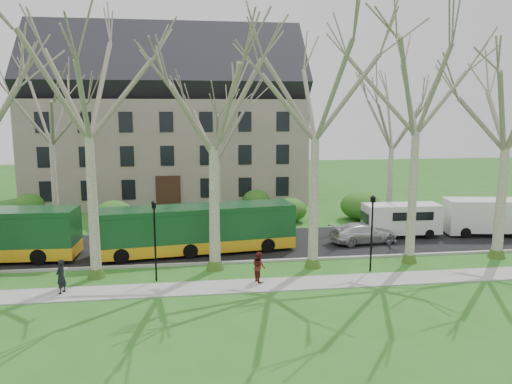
# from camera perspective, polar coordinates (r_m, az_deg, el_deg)

# --- Properties ---
(ground) EXTENTS (120.00, 120.00, 0.00)m
(ground) POSITION_cam_1_polar(r_m,az_deg,el_deg) (28.96, 0.89, -8.92)
(ground) COLOR #29611B
(ground) RESTS_ON ground
(sidewalk) EXTENTS (70.00, 2.00, 0.06)m
(sidewalk) POSITION_cam_1_polar(r_m,az_deg,el_deg) (26.62, 1.71, -10.54)
(sidewalk) COLOR gray
(sidewalk) RESTS_ON ground
(road) EXTENTS (80.00, 8.00, 0.06)m
(road) POSITION_cam_1_polar(r_m,az_deg,el_deg) (34.17, -0.51, -5.99)
(road) COLOR black
(road) RESTS_ON ground
(curb) EXTENTS (80.00, 0.25, 0.14)m
(curb) POSITION_cam_1_polar(r_m,az_deg,el_deg) (30.35, 0.45, -7.91)
(curb) COLOR #A5A39E
(curb) RESTS_ON ground
(building) EXTENTS (26.50, 12.20, 16.00)m
(building) POSITION_cam_1_polar(r_m,az_deg,el_deg) (51.21, -9.95, 8.14)
(building) COLOR slate
(building) RESTS_ON ground
(tree_row_verge) EXTENTS (49.00, 7.00, 14.00)m
(tree_row_verge) POSITION_cam_1_polar(r_m,az_deg,el_deg) (27.86, 0.83, 5.07)
(tree_row_verge) COLOR gray
(tree_row_verge) RESTS_ON ground
(tree_row_far) EXTENTS (33.00, 7.00, 12.00)m
(tree_row_far) POSITION_cam_1_polar(r_m,az_deg,el_deg) (38.40, -3.55, 4.77)
(tree_row_far) COLOR gray
(tree_row_far) RESTS_ON ground
(lamp_row) EXTENTS (36.22, 0.22, 4.30)m
(lamp_row) POSITION_cam_1_polar(r_m,az_deg,el_deg) (27.30, 1.22, -4.45)
(lamp_row) COLOR black
(lamp_row) RESTS_ON ground
(hedges) EXTENTS (30.60, 8.60, 2.00)m
(hedges) POSITION_cam_1_polar(r_m,az_deg,el_deg) (41.96, -8.34, -1.81)
(hedges) COLOR #2B5919
(hedges) RESTS_ON ground
(bus_follow) EXTENTS (12.63, 4.14, 3.10)m
(bus_follow) POSITION_cam_1_polar(r_m,az_deg,el_deg) (32.02, -6.75, -4.19)
(bus_follow) COLOR #134520
(bus_follow) RESTS_ON road
(sedan) EXTENTS (4.88, 2.51, 1.35)m
(sedan) POSITION_cam_1_polar(r_m,az_deg,el_deg) (35.05, 12.19, -4.61)
(sedan) COLOR silver
(sedan) RESTS_ON road
(van_a) EXTENTS (5.46, 2.14, 2.35)m
(van_a) POSITION_cam_1_polar(r_m,az_deg,el_deg) (37.37, 16.27, -3.12)
(van_a) COLOR silver
(van_a) RESTS_ON road
(van_b) EXTENTS (6.28, 3.14, 2.62)m
(van_b) POSITION_cam_1_polar(r_m,az_deg,el_deg) (39.98, 24.96, -2.63)
(van_b) COLOR silver
(van_b) RESTS_ON road
(pedestrian_a) EXTENTS (0.61, 0.74, 1.73)m
(pedestrian_a) POSITION_cam_1_polar(r_m,az_deg,el_deg) (26.93, -21.40, -8.97)
(pedestrian_a) COLOR black
(pedestrian_a) RESTS_ON sidewalk
(pedestrian_b) EXTENTS (0.82, 0.94, 1.63)m
(pedestrian_b) POSITION_cam_1_polar(r_m,az_deg,el_deg) (26.74, 0.35, -8.53)
(pedestrian_b) COLOR #581A14
(pedestrian_b) RESTS_ON sidewalk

